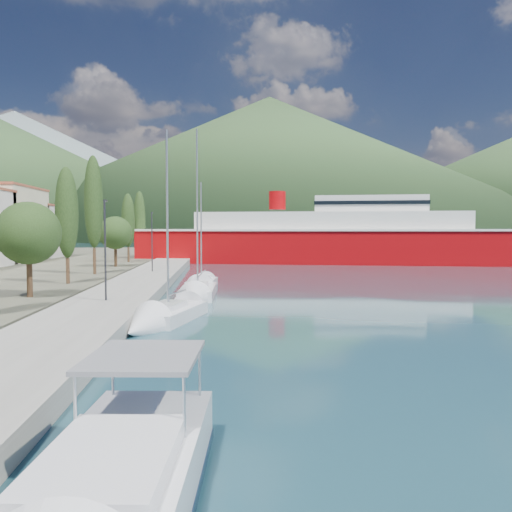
{
  "coord_description": "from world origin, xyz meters",
  "views": [
    {
      "loc": [
        -2.19,
        -15.34,
        5.04
      ],
      "look_at": [
        0.0,
        14.0,
        3.5
      ],
      "focal_mm": 35.0,
      "sensor_mm": 36.0,
      "label": 1
    }
  ],
  "objects": [
    {
      "name": "ground",
      "position": [
        0.0,
        120.0,
        0.0
      ],
      "size": [
        1400.0,
        1400.0,
        0.0
      ],
      "primitive_type": "plane",
      "color": "#1D414D"
    },
    {
      "name": "quay",
      "position": [
        -9.0,
        26.0,
        0.4
      ],
      "size": [
        5.0,
        88.0,
        0.8
      ],
      "primitive_type": "cube",
      "color": "gray",
      "rests_on": "ground"
    },
    {
      "name": "hills_far",
      "position": [
        138.59,
        618.73,
        77.39
      ],
      "size": [
        1480.0,
        900.0,
        180.0
      ],
      "color": "slate",
      "rests_on": "ground"
    },
    {
      "name": "hills_near",
      "position": [
        98.04,
        372.5,
        49.18
      ],
      "size": [
        1010.0,
        520.0,
        115.0
      ],
      "color": "#304C27",
      "rests_on": "ground"
    },
    {
      "name": "tree_row",
      "position": [
        -14.38,
        30.86,
        5.96
      ],
      "size": [
        4.04,
        62.04,
        11.61
      ],
      "color": "#47301E",
      "rests_on": "land_strip"
    },
    {
      "name": "lamp_posts",
      "position": [
        -9.0,
        14.28,
        4.08
      ],
      "size": [
        0.15,
        45.25,
        6.06
      ],
      "color": "#2D2D33",
      "rests_on": "quay"
    },
    {
      "name": "sailboat_near",
      "position": [
        -5.46,
        10.74,
        0.31
      ],
      "size": [
        4.64,
        8.27,
        11.39
      ],
      "color": "silver",
      "rests_on": "ground"
    },
    {
      "name": "sailboat_mid",
      "position": [
        -3.87,
        20.12,
        0.32
      ],
      "size": [
        2.88,
        9.44,
        13.44
      ],
      "color": "silver",
      "rests_on": "ground"
    },
    {
      "name": "sailboat_far",
      "position": [
        -3.89,
        27.08,
        0.29
      ],
      "size": [
        2.98,
        7.04,
        10.04
      ],
      "color": "silver",
      "rests_on": "ground"
    },
    {
      "name": "ferry",
      "position": [
        15.05,
        60.51,
        3.54
      ],
      "size": [
        59.82,
        24.4,
        11.62
      ],
      "color": "#9D0509",
      "rests_on": "ground"
    }
  ]
}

